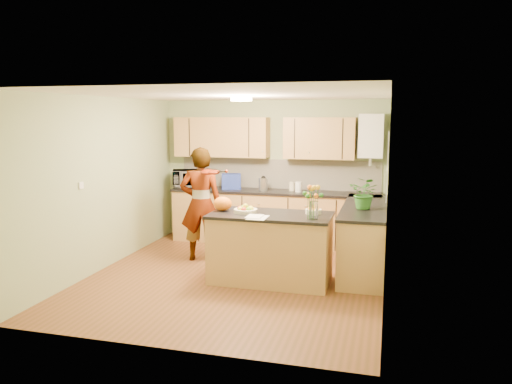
# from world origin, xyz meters

# --- Properties ---
(floor) EXTENTS (4.50, 4.50, 0.00)m
(floor) POSITION_xyz_m (0.00, 0.00, 0.00)
(floor) COLOR brown
(floor) RESTS_ON ground
(ceiling) EXTENTS (4.00, 4.50, 0.02)m
(ceiling) POSITION_xyz_m (0.00, 0.00, 2.50)
(ceiling) COLOR white
(ceiling) RESTS_ON wall_back
(wall_back) EXTENTS (4.00, 0.02, 2.50)m
(wall_back) POSITION_xyz_m (0.00, 2.25, 1.25)
(wall_back) COLOR #9EAF7D
(wall_back) RESTS_ON floor
(wall_front) EXTENTS (4.00, 0.02, 2.50)m
(wall_front) POSITION_xyz_m (0.00, -2.25, 1.25)
(wall_front) COLOR #9EAF7D
(wall_front) RESTS_ON floor
(wall_left) EXTENTS (0.02, 4.50, 2.50)m
(wall_left) POSITION_xyz_m (-2.00, 0.00, 1.25)
(wall_left) COLOR #9EAF7D
(wall_left) RESTS_ON floor
(wall_right) EXTENTS (0.02, 4.50, 2.50)m
(wall_right) POSITION_xyz_m (2.00, 0.00, 1.25)
(wall_right) COLOR #9EAF7D
(wall_right) RESTS_ON floor
(back_counter) EXTENTS (3.64, 0.62, 0.94)m
(back_counter) POSITION_xyz_m (0.10, 1.95, 0.47)
(back_counter) COLOR #B58748
(back_counter) RESTS_ON floor
(right_counter) EXTENTS (0.62, 2.24, 0.94)m
(right_counter) POSITION_xyz_m (1.70, 0.85, 0.47)
(right_counter) COLOR #B58748
(right_counter) RESTS_ON floor
(splashback) EXTENTS (3.60, 0.02, 0.52)m
(splashback) POSITION_xyz_m (0.10, 2.23, 1.20)
(splashback) COLOR white
(splashback) RESTS_ON back_counter
(upper_cabinets) EXTENTS (3.20, 0.34, 0.70)m
(upper_cabinets) POSITION_xyz_m (-0.18, 2.08, 1.85)
(upper_cabinets) COLOR #B58748
(upper_cabinets) RESTS_ON wall_back
(boiler) EXTENTS (0.40, 0.30, 0.86)m
(boiler) POSITION_xyz_m (1.70, 2.09, 1.90)
(boiler) COLOR white
(boiler) RESTS_ON wall_back
(window_right) EXTENTS (0.01, 1.30, 1.05)m
(window_right) POSITION_xyz_m (1.99, 0.60, 1.55)
(window_right) COLOR white
(window_right) RESTS_ON wall_right
(light_switch) EXTENTS (0.02, 0.09, 0.09)m
(light_switch) POSITION_xyz_m (-1.99, -0.60, 1.30)
(light_switch) COLOR white
(light_switch) RESTS_ON wall_left
(ceiling_lamp) EXTENTS (0.30, 0.30, 0.07)m
(ceiling_lamp) POSITION_xyz_m (0.00, 0.30, 2.46)
(ceiling_lamp) COLOR #FFEABF
(ceiling_lamp) RESTS_ON ceiling
(peninsula_island) EXTENTS (1.63, 0.83, 0.93)m
(peninsula_island) POSITION_xyz_m (0.50, -0.04, 0.47)
(peninsula_island) COLOR #B58748
(peninsula_island) RESTS_ON floor
(fruit_dish) EXTENTS (0.32, 0.32, 0.11)m
(fruit_dish) POSITION_xyz_m (0.15, -0.04, 0.98)
(fruit_dish) COLOR beige
(fruit_dish) RESTS_ON peninsula_island
(orange_bowl) EXTENTS (0.21, 0.21, 0.13)m
(orange_bowl) POSITION_xyz_m (1.05, 0.11, 0.98)
(orange_bowl) COLOR beige
(orange_bowl) RESTS_ON peninsula_island
(flower_vase) EXTENTS (0.27, 0.27, 0.49)m
(flower_vase) POSITION_xyz_m (1.10, -0.22, 1.26)
(flower_vase) COLOR silver
(flower_vase) RESTS_ON peninsula_island
(orange_bag) EXTENTS (0.30, 0.27, 0.19)m
(orange_bag) POSITION_xyz_m (-0.19, 0.01, 1.03)
(orange_bag) COLOR orange
(orange_bag) RESTS_ON peninsula_island
(papers) EXTENTS (0.24, 0.33, 0.01)m
(papers) POSITION_xyz_m (0.40, -0.34, 0.94)
(papers) COLOR white
(papers) RESTS_ON peninsula_island
(violinist) EXTENTS (0.73, 0.58, 1.76)m
(violinist) POSITION_xyz_m (-0.77, 0.68, 0.88)
(violinist) COLOR tan
(violinist) RESTS_ON floor
(violin) EXTENTS (0.68, 0.59, 0.17)m
(violin) POSITION_xyz_m (-0.57, 0.46, 1.41)
(violin) COLOR #4E0904
(violin) RESTS_ON violinist
(microwave) EXTENTS (0.68, 0.58, 0.32)m
(microwave) POSITION_xyz_m (-1.50, 1.96, 1.10)
(microwave) COLOR white
(microwave) RESTS_ON back_counter
(blue_box) EXTENTS (0.39, 0.33, 0.27)m
(blue_box) POSITION_xyz_m (-0.70, 1.99, 1.07)
(blue_box) COLOR navy
(blue_box) RESTS_ON back_counter
(kettle) EXTENTS (0.16, 0.16, 0.30)m
(kettle) POSITION_xyz_m (-0.09, 1.93, 1.06)
(kettle) COLOR #BCBCC1
(kettle) RESTS_ON back_counter
(jar_cream) EXTENTS (0.11, 0.11, 0.15)m
(jar_cream) POSITION_xyz_m (0.40, 2.00, 1.02)
(jar_cream) COLOR beige
(jar_cream) RESTS_ON back_counter
(jar_white) EXTENTS (0.15, 0.15, 0.17)m
(jar_white) POSITION_xyz_m (0.53, 1.92, 1.03)
(jar_white) COLOR white
(jar_white) RESTS_ON back_counter
(potted_plant) EXTENTS (0.51, 0.48, 0.45)m
(potted_plant) POSITION_xyz_m (1.70, 0.59, 1.17)
(potted_plant) COLOR #2A6822
(potted_plant) RESTS_ON right_counter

